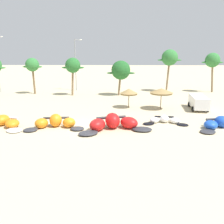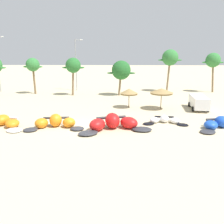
{
  "view_description": "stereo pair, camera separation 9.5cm",
  "coord_description": "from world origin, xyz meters",
  "px_view_note": "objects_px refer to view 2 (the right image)",
  "views": [
    {
      "loc": [
        4.26,
        -23.92,
        7.59
      ],
      "look_at": [
        3.54,
        2.0,
        1.0
      ],
      "focal_mm": 37.16,
      "sensor_mm": 36.0,
      "label": 1
    },
    {
      "loc": [
        4.36,
        -23.92,
        7.59
      ],
      "look_at": [
        3.54,
        2.0,
        1.0
      ],
      "focal_mm": 37.16,
      "sensor_mm": 36.0,
      "label": 2
    }
  ],
  "objects_px": {
    "palm_center_right": "(170,58)",
    "beach_umbrella_near_van": "(129,92)",
    "lamppost_west_center": "(76,63)",
    "kite_left": "(55,123)",
    "palm_left": "(33,65)",
    "palm_right_of_gap": "(213,61)",
    "parked_van": "(199,101)",
    "palm_left_of_gap": "(73,66)",
    "kite_left_of_center": "(113,123)",
    "kite_center": "(165,120)",
    "kite_right_of_center": "(224,124)",
    "beach_umbrella_middle": "(162,91)",
    "kite_far_left": "(0,122)",
    "palm_center_left": "(121,70)"
  },
  "relations": [
    {
      "from": "kite_left",
      "to": "palm_center_left",
      "type": "distance_m",
      "value": 21.06
    },
    {
      "from": "beach_umbrella_near_van",
      "to": "kite_right_of_center",
      "type": "bearing_deg",
      "value": -43.56
    },
    {
      "from": "kite_left_of_center",
      "to": "palm_center_right",
      "type": "xyz_separation_m",
      "value": [
        10.56,
        24.44,
        6.06
      ]
    },
    {
      "from": "kite_left_of_center",
      "to": "palm_left",
      "type": "bearing_deg",
      "value": 126.72
    },
    {
      "from": "beach_umbrella_near_van",
      "to": "palm_left",
      "type": "xyz_separation_m",
      "value": [
        -17.66,
        11.27,
        3.06
      ]
    },
    {
      "from": "palm_center_right",
      "to": "beach_umbrella_near_van",
      "type": "bearing_deg",
      "value": -120.31
    },
    {
      "from": "kite_left_of_center",
      "to": "lamppost_west_center",
      "type": "distance_m",
      "value": 27.29
    },
    {
      "from": "kite_far_left",
      "to": "palm_center_left",
      "type": "relative_size",
      "value": 1.11
    },
    {
      "from": "kite_far_left",
      "to": "lamppost_west_center",
      "type": "relative_size",
      "value": 0.68
    },
    {
      "from": "beach_umbrella_near_van",
      "to": "lamppost_west_center",
      "type": "xyz_separation_m",
      "value": [
        -10.22,
        15.76,
        3.38
      ]
    },
    {
      "from": "beach_umbrella_middle",
      "to": "palm_left",
      "type": "relative_size",
      "value": 0.47
    },
    {
      "from": "palm_left_of_gap",
      "to": "palm_center_right",
      "type": "xyz_separation_m",
      "value": [
        18.33,
        4.85,
        1.29
      ]
    },
    {
      "from": "kite_center",
      "to": "kite_right_of_center",
      "type": "xyz_separation_m",
      "value": [
        5.81,
        -1.7,
        0.15
      ]
    },
    {
      "from": "kite_left_of_center",
      "to": "palm_right_of_gap",
      "type": "xyz_separation_m",
      "value": [
        18.81,
        24.02,
        5.56
      ]
    },
    {
      "from": "kite_left",
      "to": "palm_center_left",
      "type": "xyz_separation_m",
      "value": [
        7.01,
        19.45,
        4.04
      ]
    },
    {
      "from": "palm_right_of_gap",
      "to": "kite_far_left",
      "type": "bearing_deg",
      "value": -142.99
    },
    {
      "from": "palm_right_of_gap",
      "to": "parked_van",
      "type": "bearing_deg",
      "value": -115.85
    },
    {
      "from": "kite_left",
      "to": "kite_left_of_center",
      "type": "xyz_separation_m",
      "value": [
        6.11,
        -0.36,
        0.08
      ]
    },
    {
      "from": "kite_left",
      "to": "palm_left_of_gap",
      "type": "xyz_separation_m",
      "value": [
        -1.67,
        19.23,
        4.85
      ]
    },
    {
      "from": "kite_left",
      "to": "beach_umbrella_near_van",
      "type": "xyz_separation_m",
      "value": [
        8.08,
        9.39,
        1.79
      ]
    },
    {
      "from": "kite_left",
      "to": "beach_umbrella_near_van",
      "type": "relative_size",
      "value": 2.34
    },
    {
      "from": "kite_center",
      "to": "palm_right_of_gap",
      "type": "bearing_deg",
      "value": 58.81
    },
    {
      "from": "kite_left_of_center",
      "to": "beach_umbrella_middle",
      "type": "height_order",
      "value": "beach_umbrella_middle"
    },
    {
      "from": "parked_van",
      "to": "beach_umbrella_middle",
      "type": "bearing_deg",
      "value": -177.65
    },
    {
      "from": "kite_left_of_center",
      "to": "kite_center",
      "type": "xyz_separation_m",
      "value": [
        5.71,
        2.38,
        -0.3
      ]
    },
    {
      "from": "kite_right_of_center",
      "to": "beach_umbrella_middle",
      "type": "distance_m",
      "value": 9.98
    },
    {
      "from": "beach_umbrella_near_van",
      "to": "palm_center_right",
      "type": "bearing_deg",
      "value": 59.69
    },
    {
      "from": "kite_right_of_center",
      "to": "beach_umbrella_middle",
      "type": "xyz_separation_m",
      "value": [
        -5.12,
        8.32,
        2.07
      ]
    },
    {
      "from": "kite_left",
      "to": "lamppost_west_center",
      "type": "distance_m",
      "value": 25.77
    },
    {
      "from": "palm_center_left",
      "to": "palm_right_of_gap",
      "type": "xyz_separation_m",
      "value": [
        17.9,
        4.22,
        1.6
      ]
    },
    {
      "from": "lamppost_west_center",
      "to": "beach_umbrella_near_van",
      "type": "bearing_deg",
      "value": -57.04
    },
    {
      "from": "parked_van",
      "to": "lamppost_west_center",
      "type": "relative_size",
      "value": 0.48
    },
    {
      "from": "parked_van",
      "to": "palm_left_of_gap",
      "type": "relative_size",
      "value": 0.73
    },
    {
      "from": "kite_center",
      "to": "palm_left_of_gap",
      "type": "xyz_separation_m",
      "value": [
        -13.48,
        17.21,
        5.06
      ]
    },
    {
      "from": "kite_center",
      "to": "lamppost_west_center",
      "type": "relative_size",
      "value": 0.5
    },
    {
      "from": "kite_left",
      "to": "palm_center_left",
      "type": "bearing_deg",
      "value": 70.17
    },
    {
      "from": "kite_right_of_center",
      "to": "palm_left",
      "type": "relative_size",
      "value": 1.01
    },
    {
      "from": "palm_left",
      "to": "palm_right_of_gap",
      "type": "height_order",
      "value": "palm_right_of_gap"
    },
    {
      "from": "kite_far_left",
      "to": "kite_right_of_center",
      "type": "relative_size",
      "value": 1.03
    },
    {
      "from": "palm_left",
      "to": "palm_center_left",
      "type": "xyz_separation_m",
      "value": [
        16.59,
        -1.22,
        -0.81
      ]
    },
    {
      "from": "palm_right_of_gap",
      "to": "kite_center",
      "type": "bearing_deg",
      "value": -121.19
    },
    {
      "from": "parked_van",
      "to": "palm_right_of_gap",
      "type": "bearing_deg",
      "value": 64.15
    },
    {
      "from": "kite_left_of_center",
      "to": "beach_umbrella_near_van",
      "type": "bearing_deg",
      "value": 78.55
    },
    {
      "from": "palm_center_right",
      "to": "palm_center_left",
      "type": "bearing_deg",
      "value": -154.38
    },
    {
      "from": "kite_left",
      "to": "palm_center_right",
      "type": "distance_m",
      "value": 29.92
    },
    {
      "from": "beach_umbrella_middle",
      "to": "lamppost_west_center",
      "type": "xyz_separation_m",
      "value": [
        -14.64,
        16.52,
        3.17
      ]
    },
    {
      "from": "kite_far_left",
      "to": "kite_left",
      "type": "distance_m",
      "value": 6.08
    },
    {
      "from": "kite_left",
      "to": "palm_left_of_gap",
      "type": "bearing_deg",
      "value": 94.96
    },
    {
      "from": "palm_left_of_gap",
      "to": "lamppost_west_center",
      "type": "relative_size",
      "value": 0.66
    },
    {
      "from": "kite_left",
      "to": "palm_left",
      "type": "xyz_separation_m",
      "value": [
        -9.57,
        20.66,
        4.85
      ]
    }
  ]
}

